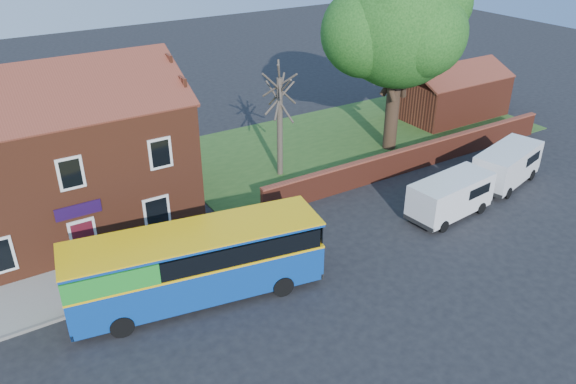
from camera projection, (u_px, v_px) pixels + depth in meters
ground at (303, 299)px, 23.69m from camera, size 120.00×120.00×0.00m
pavement at (99, 281)px, 24.71m from camera, size 18.00×3.50×0.12m
kerb at (110, 302)px, 23.39m from camera, size 18.00×0.15×0.14m
grass_strip at (356, 138)px, 39.53m from camera, size 26.00×12.00×0.04m
shop_building at (55, 165)px, 27.46m from camera, size 12.30×8.13×10.50m
boundary_wall at (417, 157)px, 34.65m from camera, size 22.00×0.38×1.60m
outbuilding at (450, 95)px, 42.99m from camera, size 8.20×5.06×4.17m
bus at (188, 263)px, 22.86m from camera, size 10.71×4.34×3.17m
van_near at (451, 195)px, 29.37m from camera, size 5.04×2.41×2.14m
van_far at (507, 164)px, 32.66m from camera, size 5.39×3.22×2.21m
large_tree at (398, 27)px, 34.43m from camera, size 10.01×7.92×12.21m
bare_tree at (280, 122)px, 32.79m from camera, size 2.46×2.94×6.57m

